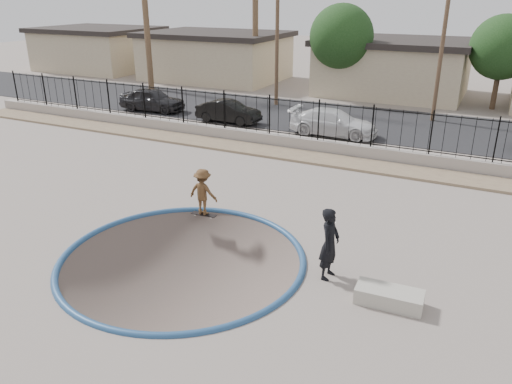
{
  "coord_description": "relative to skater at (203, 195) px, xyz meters",
  "views": [
    {
      "loc": [
        7.34,
        -11.23,
        7.07
      ],
      "look_at": [
        0.85,
        2.0,
        1.12
      ],
      "focal_mm": 35.0,
      "sensor_mm": 36.0,
      "label": 1
    }
  ],
  "objects": [
    {
      "name": "coping_ring",
      "position": [
        0.98,
        -2.74,
        -0.79
      ],
      "size": [
        7.04,
        7.04,
        0.2
      ],
      "primitive_type": "torus",
      "color": "navy",
      "rests_on": "ground"
    },
    {
      "name": "ground",
      "position": [
        0.98,
        10.26,
        -1.89
      ],
      "size": [
        120.0,
        120.0,
        2.2
      ],
      "primitive_type": "cube",
      "color": "gray",
      "rests_on": "ground"
    },
    {
      "name": "fence",
      "position": [
        0.98,
        8.56,
        0.71
      ],
      "size": [
        40.0,
        0.04,
        1.8
      ],
      "color": "black",
      "rests_on": "retaining_wall"
    },
    {
      "name": "street",
      "position": [
        0.98,
        15.26,
        -0.77
      ],
      "size": [
        90.0,
        8.0,
        0.04
      ],
      "primitive_type": "cube",
      "color": "black",
      "rests_on": "ground"
    },
    {
      "name": "car_b",
      "position": [
        -5.52,
        11.66,
        -0.14
      ],
      "size": [
        3.76,
        1.31,
        1.24
      ],
      "primitive_type": "imported",
      "rotation": [
        0.0,
        0.0,
        1.57
      ],
      "color": "black",
      "rests_on": "street"
    },
    {
      "name": "skateboard",
      "position": [
        -0.0,
        0.0,
        -0.73
      ],
      "size": [
        0.91,
        0.28,
        0.08
      ],
      "rotation": [
        0.0,
        0.0,
        0.06
      ],
      "color": "black",
      "rests_on": "ground"
    },
    {
      "name": "videographer",
      "position": [
        4.98,
        -1.83,
        0.19
      ],
      "size": [
        0.52,
        0.75,
        1.97
      ],
      "primitive_type": "imported",
      "rotation": [
        0.0,
        0.0,
        1.5
      ],
      "color": "black",
      "rests_on": "ground"
    },
    {
      "name": "utility_pole_mid",
      "position": [
        4.98,
        17.26,
        4.16
      ],
      "size": [
        1.7,
        0.24,
        9.5
      ],
      "color": "#473323",
      "rests_on": "ground"
    },
    {
      "name": "car_a",
      "position": [
        -11.26,
        12.12,
        -0.05
      ],
      "size": [
        4.27,
        2.0,
        1.41
      ],
      "primitive_type": "imported",
      "rotation": [
        0.0,
        0.0,
        1.65
      ],
      "color": "black",
      "rests_on": "street"
    },
    {
      "name": "skater",
      "position": [
        0.0,
        0.0,
        0.0
      ],
      "size": [
        1.03,
        0.59,
        1.58
      ],
      "primitive_type": "imported",
      "rotation": [
        0.0,
        0.0,
        3.14
      ],
      "color": "brown",
      "rests_on": "ground"
    },
    {
      "name": "car_c",
      "position": [
        0.74,
        11.66,
        -0.09
      ],
      "size": [
        4.61,
        1.93,
        1.33
      ],
      "primitive_type": "imported",
      "rotation": [
        0.0,
        0.0,
        1.58
      ],
      "color": "silver",
      "rests_on": "street"
    },
    {
      "name": "utility_pole_left",
      "position": [
        -5.02,
        17.26,
        3.91
      ],
      "size": [
        1.7,
        0.24,
        9.0
      ],
      "color": "#473323",
      "rests_on": "ground"
    },
    {
      "name": "street_tree_mid",
      "position": [
        7.98,
        22.26,
        3.05
      ],
      "size": [
        3.96,
        3.96,
        5.83
      ],
      "color": "#473323",
      "rests_on": "ground"
    },
    {
      "name": "bowl_pit",
      "position": [
        0.98,
        -2.74,
        -0.79
      ],
      "size": [
        6.84,
        6.84,
        1.8
      ],
      "primitive_type": null,
      "color": "brown",
      "rests_on": "ground"
    },
    {
      "name": "house_west",
      "position": [
        -14.02,
        24.76,
        1.18
      ],
      "size": [
        11.6,
        8.6,
        3.9
      ],
      "color": "tan",
      "rests_on": "ground"
    },
    {
      "name": "concrete_ledge",
      "position": [
        6.72,
        -2.37,
        -0.59
      ],
      "size": [
        1.63,
        0.78,
        0.4
      ],
      "primitive_type": "cube",
      "rotation": [
        0.0,
        0.0,
        0.05
      ],
      "color": "#A8A295",
      "rests_on": "ground"
    },
    {
      "name": "house_west_far",
      "position": [
        -27.02,
        24.76,
        1.18
      ],
      "size": [
        10.6,
        8.6,
        3.9
      ],
      "color": "tan",
      "rests_on": "ground"
    },
    {
      "name": "street_tree_left",
      "position": [
        -2.02,
        21.26,
        3.4
      ],
      "size": [
        4.32,
        4.32,
        6.36
      ],
      "color": "#473323",
      "rests_on": "ground"
    },
    {
      "name": "rock_strip",
      "position": [
        0.98,
        7.46,
        -0.74
      ],
      "size": [
        42.0,
        1.6,
        0.11
      ],
      "primitive_type": "cube",
      "color": "#907E5E",
      "rests_on": "ground"
    },
    {
      "name": "house_center",
      "position": [
        0.98,
        24.76,
        1.18
      ],
      "size": [
        10.6,
        8.6,
        3.9
      ],
      "color": "tan",
      "rests_on": "ground"
    },
    {
      "name": "retaining_wall",
      "position": [
        0.98,
        8.56,
        -0.49
      ],
      "size": [
        42.0,
        0.45,
        0.6
      ],
      "primitive_type": "cube",
      "color": "#9E948B",
      "rests_on": "ground"
    }
  ]
}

